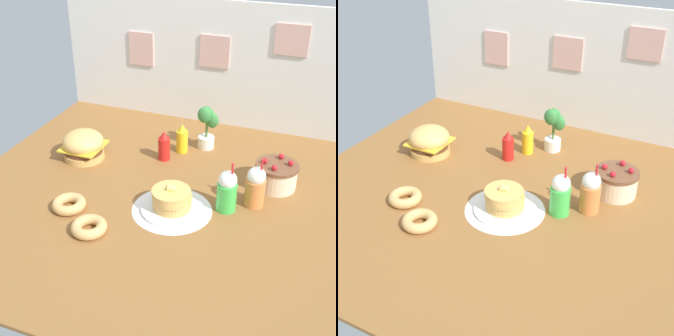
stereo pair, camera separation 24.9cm
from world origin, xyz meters
The scene contains 13 objects.
ground_plane centered at (0.00, 0.00, -0.01)m, with size 2.19×2.03×0.02m, color brown.
back_wall centered at (0.00, 1.01, 0.42)m, with size 2.19×0.04×0.84m.
doily_mat centered at (0.11, -0.10, 0.00)m, with size 0.42×0.42×0.00m, color white.
burger centered at (-0.59, 0.22, 0.09)m, with size 0.25×0.25×0.18m.
pancake_stack centered at (0.11, -0.10, 0.06)m, with size 0.32×0.32×0.14m.
layer_cake centered at (0.57, 0.32, 0.07)m, with size 0.24×0.24×0.17m.
ketchup_bottle centered at (-0.12, 0.38, 0.09)m, with size 0.07×0.07×0.19m.
mustard_bottle centered at (-0.05, 0.51, 0.09)m, with size 0.07×0.07×0.19m.
cream_soda_cup centered at (0.36, 0.01, 0.11)m, with size 0.10×0.10×0.29m.
orange_float_cup centered at (0.49, 0.10, 0.11)m, with size 0.10×0.10×0.29m.
donut_pink_glaze centered at (-0.40, -0.28, 0.03)m, with size 0.18×0.18×0.05m.
donut_chocolate centered at (-0.21, -0.41, 0.03)m, with size 0.18×0.18×0.05m.
potted_plant centered at (0.08, 0.62, 0.15)m, with size 0.13×0.12×0.29m.
Camera 2 is at (1.00, -1.80, 1.41)m, focal length 48.90 mm.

